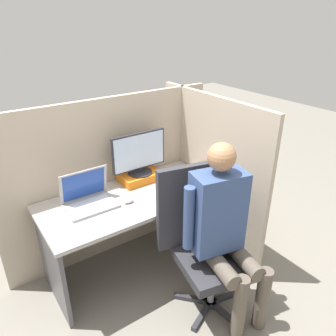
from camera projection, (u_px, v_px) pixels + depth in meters
name	position (u px, v px, depth m)	size (l,w,h in m)	color
ground_plane	(157.00, 290.00, 2.60)	(12.00, 12.00, 0.00)	slate
cubicle_panel_back	(112.00, 179.00, 2.80)	(1.92, 0.05, 1.41)	tan
cubicle_panel_right	(210.00, 175.00, 2.87)	(0.04, 1.29, 1.41)	tan
desk	(134.00, 215.00, 2.61)	(1.42, 0.66, 0.70)	#9E9993
paper_box	(140.00, 177.00, 2.77)	(0.34, 0.22, 0.07)	orange
monitor	(139.00, 154.00, 2.68)	(0.48, 0.21, 0.35)	#232328
laptop	(89.00, 199.00, 2.40)	(0.36, 0.26, 0.27)	#99999E
mouse	(129.00, 201.00, 2.45)	(0.08, 0.05, 0.04)	silver
stapler	(202.00, 174.00, 2.83)	(0.04, 0.15, 0.06)	#A31919
carrot_toy	(169.00, 196.00, 2.50)	(0.04, 0.12, 0.04)	orange
office_chair	(201.00, 241.00, 2.32)	(0.55, 0.61, 1.07)	#2D2D33
person	(224.00, 227.00, 2.12)	(0.47, 0.51, 1.31)	brown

